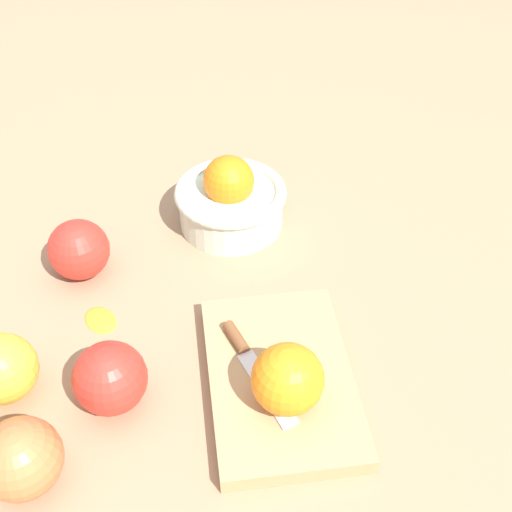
{
  "coord_description": "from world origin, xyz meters",
  "views": [
    {
      "loc": [
        0.57,
        -0.07,
        0.63
      ],
      "look_at": [
        -0.04,
        0.11,
        0.04
      ],
      "focal_mm": 46.42,
      "sensor_mm": 36.0,
      "label": 1
    }
  ],
  "objects_px": {
    "bowl": "(231,200)",
    "knife": "(249,358)",
    "apple_front_right": "(1,369)",
    "apple_front_right_3": "(110,378)",
    "cutting_board": "(280,379)",
    "orange_on_board": "(288,379)",
    "apple_front_left": "(79,250)",
    "apple_front_right_2": "(21,459)"
  },
  "relations": [
    {
      "from": "knife",
      "to": "apple_front_right_2",
      "type": "bearing_deg",
      "value": -75.3
    },
    {
      "from": "orange_on_board",
      "to": "apple_front_left",
      "type": "relative_size",
      "value": 0.96
    },
    {
      "from": "apple_front_right",
      "to": "apple_front_left",
      "type": "xyz_separation_m",
      "value": [
        -0.17,
        0.1,
        0.0
      ]
    },
    {
      "from": "apple_front_right_3",
      "to": "apple_front_right",
      "type": "bearing_deg",
      "value": -112.86
    },
    {
      "from": "cutting_board",
      "to": "knife",
      "type": "height_order",
      "value": "knife"
    },
    {
      "from": "apple_front_right",
      "to": "apple_front_right_3",
      "type": "bearing_deg",
      "value": 67.14
    },
    {
      "from": "bowl",
      "to": "cutting_board",
      "type": "distance_m",
      "value": 0.3
    },
    {
      "from": "apple_front_left",
      "to": "bowl",
      "type": "bearing_deg",
      "value": 101.29
    },
    {
      "from": "knife",
      "to": "apple_front_right",
      "type": "height_order",
      "value": "apple_front_right"
    },
    {
      "from": "apple_front_left",
      "to": "apple_front_right_3",
      "type": "bearing_deg",
      "value": 3.12
    },
    {
      "from": "bowl",
      "to": "cutting_board",
      "type": "bearing_deg",
      "value": -4.3
    },
    {
      "from": "apple_front_left",
      "to": "orange_on_board",
      "type": "bearing_deg",
      "value": 33.17
    },
    {
      "from": "bowl",
      "to": "apple_front_right",
      "type": "xyz_separation_m",
      "value": [
        0.22,
        -0.32,
        -0.0
      ]
    },
    {
      "from": "bowl",
      "to": "apple_front_right",
      "type": "bearing_deg",
      "value": -55.82
    },
    {
      "from": "orange_on_board",
      "to": "apple_front_right_3",
      "type": "relative_size",
      "value": 0.95
    },
    {
      "from": "orange_on_board",
      "to": "apple_front_right_3",
      "type": "height_order",
      "value": "orange_on_board"
    },
    {
      "from": "cutting_board",
      "to": "apple_front_right_2",
      "type": "xyz_separation_m",
      "value": [
        0.04,
        -0.28,
        0.03
      ]
    },
    {
      "from": "cutting_board",
      "to": "apple_front_right_3",
      "type": "distance_m",
      "value": 0.19
    },
    {
      "from": "bowl",
      "to": "apple_front_right_3",
      "type": "relative_size",
      "value": 1.94
    },
    {
      "from": "bowl",
      "to": "apple_front_left",
      "type": "xyz_separation_m",
      "value": [
        0.04,
        -0.22,
        -0.0
      ]
    },
    {
      "from": "apple_front_right",
      "to": "knife",
      "type": "bearing_deg",
      "value": 78.61
    },
    {
      "from": "orange_on_board",
      "to": "apple_front_left",
      "type": "distance_m",
      "value": 0.35
    },
    {
      "from": "bowl",
      "to": "apple_front_left",
      "type": "distance_m",
      "value": 0.22
    },
    {
      "from": "knife",
      "to": "orange_on_board",
      "type": "bearing_deg",
      "value": 20.26
    },
    {
      "from": "orange_on_board",
      "to": "knife",
      "type": "xyz_separation_m",
      "value": [
        -0.06,
        -0.02,
        -0.03
      ]
    },
    {
      "from": "bowl",
      "to": "apple_front_left",
      "type": "bearing_deg",
      "value": -78.71
    },
    {
      "from": "orange_on_board",
      "to": "apple_front_right",
      "type": "relative_size",
      "value": 0.97
    },
    {
      "from": "orange_on_board",
      "to": "bowl",
      "type": "bearing_deg",
      "value": 175.22
    },
    {
      "from": "bowl",
      "to": "cutting_board",
      "type": "height_order",
      "value": "bowl"
    },
    {
      "from": "bowl",
      "to": "apple_front_left",
      "type": "height_order",
      "value": "bowl"
    },
    {
      "from": "knife",
      "to": "apple_front_right",
      "type": "distance_m",
      "value": 0.28
    },
    {
      "from": "apple_front_right_3",
      "to": "cutting_board",
      "type": "bearing_deg",
      "value": 79.65
    },
    {
      "from": "apple_front_right_2",
      "to": "apple_front_left",
      "type": "bearing_deg",
      "value": 164.0
    },
    {
      "from": "cutting_board",
      "to": "knife",
      "type": "relative_size",
      "value": 1.59
    },
    {
      "from": "cutting_board",
      "to": "apple_front_right_3",
      "type": "bearing_deg",
      "value": -100.35
    },
    {
      "from": "bowl",
      "to": "cutting_board",
      "type": "xyz_separation_m",
      "value": [
        0.3,
        -0.02,
        -0.03
      ]
    },
    {
      "from": "cutting_board",
      "to": "apple_front_right",
      "type": "height_order",
      "value": "apple_front_right"
    },
    {
      "from": "bowl",
      "to": "knife",
      "type": "height_order",
      "value": "bowl"
    },
    {
      "from": "apple_front_right",
      "to": "apple_front_right_3",
      "type": "relative_size",
      "value": 0.98
    },
    {
      "from": "cutting_board",
      "to": "orange_on_board",
      "type": "height_order",
      "value": "orange_on_board"
    },
    {
      "from": "knife",
      "to": "apple_front_right_3",
      "type": "bearing_deg",
      "value": -92.35
    },
    {
      "from": "apple_front_right_2",
      "to": "apple_front_left",
      "type": "xyz_separation_m",
      "value": [
        -0.3,
        0.08,
        -0.0
      ]
    }
  ]
}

